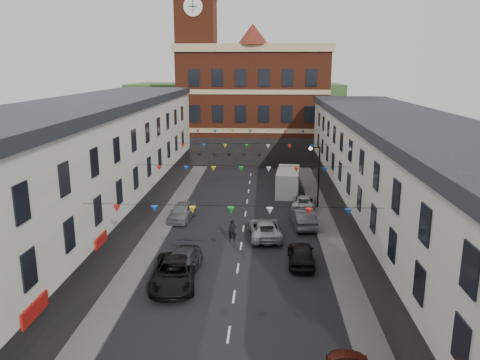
% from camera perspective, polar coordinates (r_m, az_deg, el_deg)
% --- Properties ---
extents(ground, '(160.00, 160.00, 0.00)m').
position_cam_1_polar(ground, '(31.94, -0.26, -10.72)').
color(ground, black).
rests_on(ground, ground).
extents(pavement_left, '(1.80, 64.00, 0.15)m').
position_cam_1_polar(pavement_left, '(34.77, -11.63, -8.78)').
color(pavement_left, '#605E5B').
rests_on(pavement_left, ground).
extents(pavement_right, '(1.80, 64.00, 0.15)m').
position_cam_1_polar(pavement_right, '(34.09, 11.75, -9.25)').
color(pavement_right, '#605E5B').
rests_on(pavement_right, ground).
extents(terrace_left, '(8.40, 56.00, 10.70)m').
position_cam_1_polar(terrace_left, '(33.85, -20.50, -0.60)').
color(terrace_left, beige).
rests_on(terrace_left, ground).
extents(terrace_right, '(8.40, 56.00, 9.70)m').
position_cam_1_polar(terrace_right, '(32.76, 20.89, -1.99)').
color(terrace_right, beige).
rests_on(terrace_right, ground).
extents(civic_building, '(20.60, 13.30, 18.50)m').
position_cam_1_polar(civic_building, '(67.19, 1.64, 9.35)').
color(civic_building, maroon).
rests_on(civic_building, ground).
extents(clock_tower, '(5.60, 5.60, 30.00)m').
position_cam_1_polar(clock_tower, '(64.72, -5.28, 15.16)').
color(clock_tower, maroon).
rests_on(clock_tower, ground).
extents(distant_hill, '(40.00, 14.00, 10.00)m').
position_cam_1_polar(distant_hill, '(91.58, -0.51, 8.54)').
color(distant_hill, '#315126').
rests_on(distant_hill, ground).
extents(street_lamp, '(1.10, 0.36, 6.00)m').
position_cam_1_polar(street_lamp, '(44.29, 9.29, 1.39)').
color(street_lamp, black).
rests_on(street_lamp, ground).
extents(car_left_c, '(3.11, 5.90, 1.58)m').
position_cam_1_polar(car_left_c, '(29.71, -8.02, -11.14)').
color(car_left_c, black).
rests_on(car_left_c, ground).
extents(car_left_d, '(2.52, 5.39, 1.52)m').
position_cam_1_polar(car_left_d, '(30.86, -7.20, -10.19)').
color(car_left_d, '#38393F').
rests_on(car_left_d, ground).
extents(car_left_e, '(2.20, 4.59, 1.51)m').
position_cam_1_polar(car_left_e, '(41.54, -7.07, -3.85)').
color(car_left_e, gray).
rests_on(car_left_e, ground).
extents(car_right_d, '(1.82, 4.38, 1.48)m').
position_cam_1_polar(car_right_d, '(32.55, 7.46, -8.93)').
color(car_right_d, black).
rests_on(car_right_d, ground).
extents(car_right_e, '(2.06, 4.90, 1.57)m').
position_cam_1_polar(car_right_e, '(39.91, 7.72, -4.56)').
color(car_right_e, '#4F5357').
rests_on(car_right_e, ground).
extents(car_right_f, '(2.71, 4.90, 1.30)m').
position_cam_1_polar(car_right_f, '(44.91, 7.81, -2.67)').
color(car_right_f, '#B9BDBF').
rests_on(car_right_f, ground).
extents(moving_car, '(2.82, 5.38, 1.44)m').
position_cam_1_polar(moving_car, '(37.20, 3.06, -5.93)').
color(moving_car, '#A2A4A9').
rests_on(moving_car, ground).
extents(white_van, '(2.80, 6.07, 2.60)m').
position_cam_1_polar(white_van, '(49.77, 5.86, -0.22)').
color(white_van, silver).
rests_on(white_van, ground).
extents(pedestrian, '(0.67, 0.45, 1.80)m').
position_cam_1_polar(pedestrian, '(36.06, -0.94, -6.25)').
color(pedestrian, black).
rests_on(pedestrian, ground).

